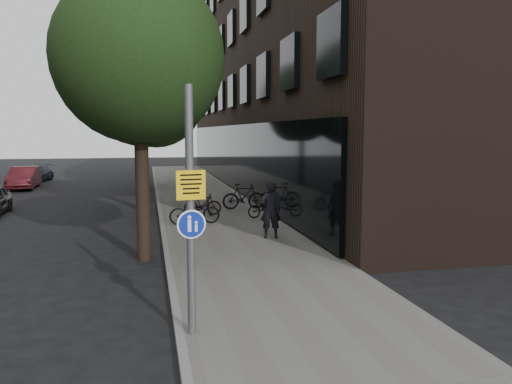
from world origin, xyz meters
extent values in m
plane|color=black|center=(0.00, 0.00, 0.00)|extent=(120.00, 120.00, 0.00)
cube|color=#5E5C57|center=(0.25, 10.00, 0.06)|extent=(4.50, 60.00, 0.12)
cube|color=slate|center=(-2.00, 10.00, 0.07)|extent=(0.15, 60.00, 0.13)
cube|color=black|center=(8.50, 22.00, 9.00)|extent=(12.00, 40.00, 18.00)
cylinder|color=black|center=(-2.60, 4.50, 1.60)|extent=(0.36, 0.36, 3.20)
sphere|color=black|center=(-2.60, 4.50, 5.30)|extent=(4.40, 4.40, 4.40)
sphere|color=black|center=(-2.20, 5.30, 4.30)|extent=(2.64, 2.64, 2.64)
cylinder|color=black|center=(-2.60, 13.00, 1.60)|extent=(0.36, 0.36, 3.20)
sphere|color=black|center=(-2.60, 13.00, 5.30)|extent=(5.00, 5.00, 5.00)
sphere|color=black|center=(-2.20, 13.80, 4.30)|extent=(3.00, 3.00, 3.00)
cylinder|color=black|center=(-2.60, 22.00, 1.60)|extent=(0.36, 0.36, 3.20)
sphere|color=black|center=(-2.60, 22.00, 5.30)|extent=(5.00, 5.00, 5.00)
sphere|color=black|center=(-2.20, 22.80, 4.30)|extent=(3.00, 3.00, 3.00)
cylinder|color=#595B5E|center=(-1.80, -0.96, 2.14)|extent=(0.13, 0.13, 4.03)
cube|color=#DAA60B|center=(-1.80, -0.96, 2.58)|extent=(0.47, 0.08, 0.47)
cylinder|color=navy|center=(-1.80, -0.96, 1.96)|extent=(0.41, 0.06, 0.41)
cylinder|color=white|center=(-1.80, -0.96, 1.96)|extent=(0.46, 0.07, 0.47)
imported|color=black|center=(1.24, 5.98, 1.01)|extent=(0.68, 0.48, 1.78)
imported|color=black|center=(2.00, 9.71, 0.52)|extent=(1.58, 0.75, 0.80)
imported|color=black|center=(1.53, 11.97, 0.67)|extent=(1.86, 0.60, 1.10)
imported|color=black|center=(-0.85, 8.87, 0.60)|extent=(1.85, 0.74, 0.95)
imported|color=black|center=(-0.36, 10.78, 0.57)|extent=(1.51, 0.54, 0.89)
imported|color=#5A1920|center=(-9.78, 23.33, 0.67)|extent=(1.58, 4.09, 1.33)
imported|color=#1B1F32|center=(-10.05, 27.80, 0.57)|extent=(2.05, 4.06, 1.13)
camera|label=1|loc=(-2.44, -8.88, 3.41)|focal=35.00mm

